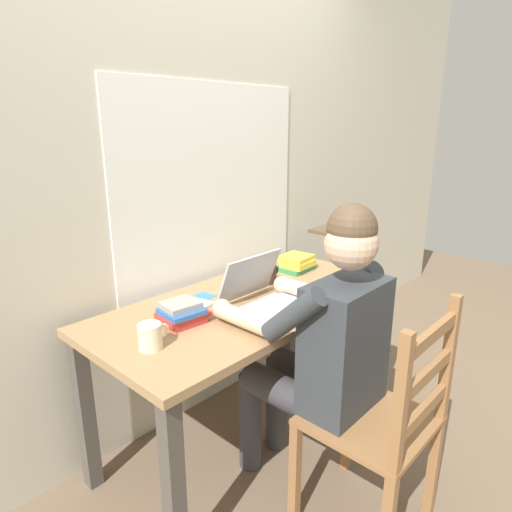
% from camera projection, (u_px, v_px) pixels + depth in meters
% --- Properties ---
extents(ground_plane, '(8.00, 8.00, 0.00)m').
position_uv_depth(ground_plane, '(250.00, 437.00, 2.23)').
color(ground_plane, brown).
extents(back_wall, '(6.00, 0.08, 2.60)m').
position_uv_depth(back_wall, '(185.00, 169.00, 2.14)').
color(back_wall, beige).
rests_on(back_wall, ground).
extents(desk, '(1.46, 0.69, 0.74)m').
position_uv_depth(desk, '(250.00, 320.00, 2.05)').
color(desk, '#9E7A51').
rests_on(desk, ground).
extents(seated_person, '(0.50, 0.60, 1.25)m').
position_uv_depth(seated_person, '(321.00, 343.00, 1.73)').
color(seated_person, '#33383D').
rests_on(seated_person, ground).
extents(wooden_chair, '(0.42, 0.42, 0.94)m').
position_uv_depth(wooden_chair, '(383.00, 424.00, 1.61)').
color(wooden_chair, olive).
rests_on(wooden_chair, ground).
extents(laptop, '(0.33, 0.32, 0.22)m').
position_uv_depth(laptop, '(265.00, 295.00, 1.93)').
color(laptop, '#ADAFB2').
rests_on(laptop, desk).
extents(computer_mouse, '(0.06, 0.10, 0.03)m').
position_uv_depth(computer_mouse, '(319.00, 289.00, 2.11)').
color(computer_mouse, '#ADAFB2').
rests_on(computer_mouse, desk).
extents(coffee_mug_white, '(0.12, 0.08, 0.09)m').
position_uv_depth(coffee_mug_white, '(151.00, 336.00, 1.57)').
color(coffee_mug_white, beige).
rests_on(coffee_mug_white, desk).
extents(coffee_mug_dark, '(0.13, 0.09, 0.09)m').
position_uv_depth(coffee_mug_dark, '(268.00, 274.00, 2.23)').
color(coffee_mug_dark, '#38281E').
rests_on(coffee_mug_dark, desk).
extents(book_stack_main, '(0.20, 0.17, 0.08)m').
position_uv_depth(book_stack_main, '(182.00, 313.00, 1.78)').
color(book_stack_main, '#BC332D').
rests_on(book_stack_main, desk).
extents(book_stack_side, '(0.19, 0.16, 0.08)m').
position_uv_depth(book_stack_side, '(297.00, 263.00, 2.42)').
color(book_stack_side, '#38844C').
rests_on(book_stack_side, desk).
extents(paper_pile_near_laptop, '(0.24, 0.19, 0.01)m').
position_uv_depth(paper_pile_near_laptop, '(186.00, 308.00, 1.91)').
color(paper_pile_near_laptop, white).
rests_on(paper_pile_near_laptop, desk).
extents(paper_pile_back_corner, '(0.22, 0.18, 0.01)m').
position_uv_depth(paper_pile_back_corner, '(311.00, 299.00, 2.01)').
color(paper_pile_back_corner, white).
rests_on(paper_pile_back_corner, desk).
extents(landscape_photo_print, '(0.14, 0.11, 0.00)m').
position_uv_depth(landscape_photo_print, '(201.00, 298.00, 2.04)').
color(landscape_photo_print, teal).
rests_on(landscape_photo_print, desk).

